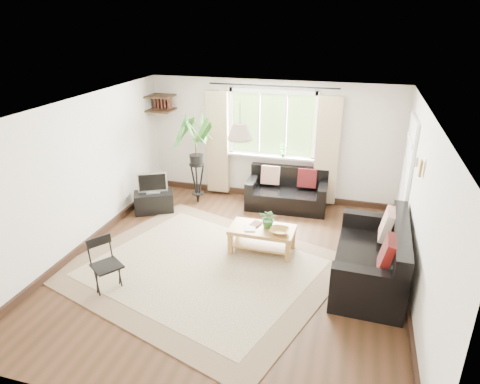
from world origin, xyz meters
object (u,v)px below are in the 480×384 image
(sofa_right, at_px, (370,254))
(folding_chair, at_px, (107,267))
(sofa_back, at_px, (287,190))
(tv_stand, at_px, (154,202))
(palm_stand, at_px, (196,161))
(coffee_table, at_px, (262,240))

(sofa_right, bearing_deg, folding_chair, -68.39)
(sofa_back, xyz_separation_m, tv_stand, (-2.43, -0.87, -0.17))
(sofa_back, height_order, folding_chair, folding_chair)
(sofa_right, xyz_separation_m, palm_stand, (-3.34, 1.95, 0.45))
(sofa_right, relative_size, folding_chair, 2.43)
(sofa_right, xyz_separation_m, coffee_table, (-1.65, 0.39, -0.23))
(coffee_table, bearing_deg, palm_stand, 137.41)
(tv_stand, bearing_deg, sofa_back, -7.74)
(folding_chair, bearing_deg, tv_stand, 47.25)
(sofa_back, relative_size, folding_chair, 2.02)
(sofa_right, distance_m, coffee_table, 1.71)
(sofa_right, height_order, tv_stand, sofa_right)
(coffee_table, height_order, palm_stand, palm_stand)
(coffee_table, bearing_deg, sofa_right, -13.24)
(coffee_table, relative_size, palm_stand, 0.58)
(sofa_back, relative_size, tv_stand, 2.12)
(sofa_right, xyz_separation_m, tv_stand, (-3.99, 1.30, -0.24))
(tv_stand, relative_size, palm_stand, 0.41)
(tv_stand, bearing_deg, folding_chair, -104.88)
(tv_stand, height_order, folding_chair, folding_chair)
(folding_chair, bearing_deg, coffee_table, -13.24)
(sofa_back, distance_m, folding_chair, 3.87)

